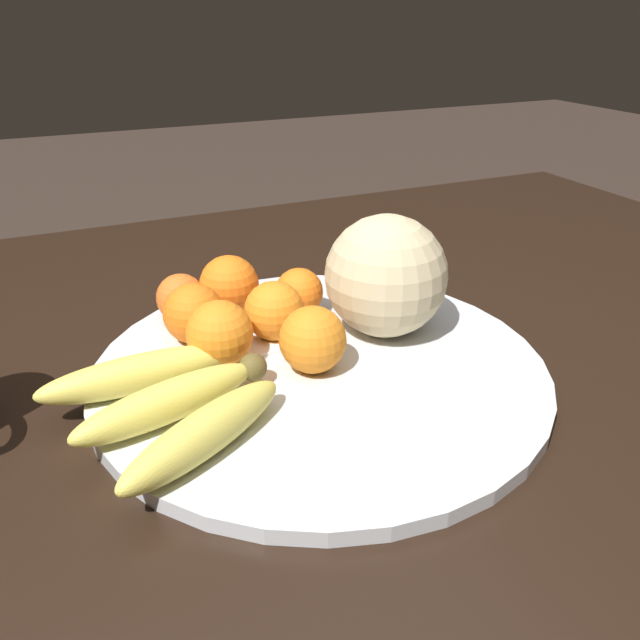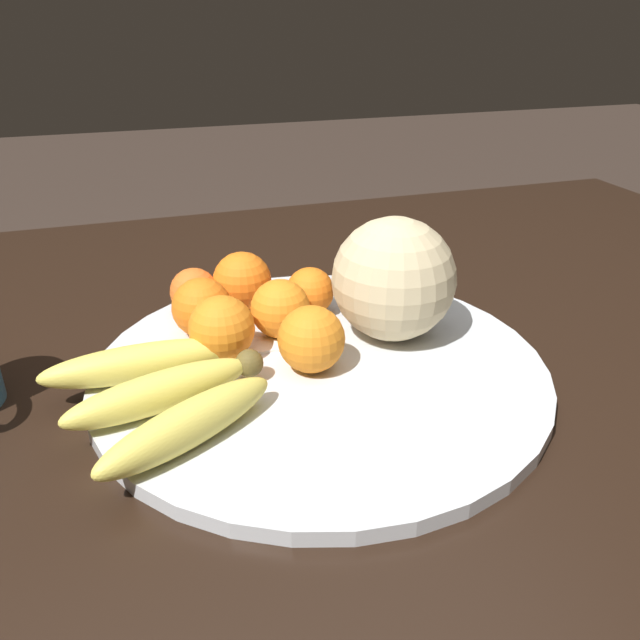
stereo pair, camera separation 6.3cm
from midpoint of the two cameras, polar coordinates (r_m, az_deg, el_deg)
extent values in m
cube|color=black|center=(0.68, 3.20, -6.15)|extent=(1.66, 1.19, 0.04)
cube|color=black|center=(1.60, 21.85, -3.24)|extent=(0.07, 0.07, 0.73)
cylinder|color=silver|center=(0.66, 2.75, -4.56)|extent=(0.47, 0.47, 0.02)
torus|color=#47382D|center=(0.65, 2.75, -4.44)|extent=(0.47, 0.47, 0.01)
sphere|color=beige|center=(0.69, 9.36, 3.66)|extent=(0.14, 0.14, 0.14)
sphere|color=brown|center=(0.61, -3.57, -4.03)|extent=(0.03, 0.03, 0.03)
ellipsoid|color=#E5D156|center=(0.63, -13.44, -3.92)|extent=(0.19, 0.05, 0.04)
ellipsoid|color=#E5D156|center=(0.58, -11.49, -6.57)|extent=(0.18, 0.09, 0.04)
ellipsoid|color=#E5D156|center=(0.53, -8.63, -9.51)|extent=(0.17, 0.12, 0.04)
sphere|color=orange|center=(0.74, 1.50, 2.59)|extent=(0.06, 0.06, 0.06)
sphere|color=orange|center=(0.62, 2.07, -1.84)|extent=(0.07, 0.07, 0.07)
sphere|color=orange|center=(0.76, -4.77, 3.53)|extent=(0.07, 0.07, 0.07)
sphere|color=orange|center=(0.65, -6.25, -0.83)|extent=(0.07, 0.07, 0.07)
sphere|color=orange|center=(0.69, -1.05, 0.98)|extent=(0.07, 0.07, 0.07)
sphere|color=orange|center=(0.70, -8.25, 1.08)|extent=(0.07, 0.07, 0.07)
sphere|color=orange|center=(0.75, -9.13, 2.53)|extent=(0.06, 0.06, 0.06)
cube|color=white|center=(0.68, -3.52, -2.48)|extent=(0.09, 0.04, 0.00)
camera|label=1|loc=(0.03, -87.14, 1.46)|focal=35.00mm
camera|label=2|loc=(0.03, 92.86, -1.46)|focal=35.00mm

